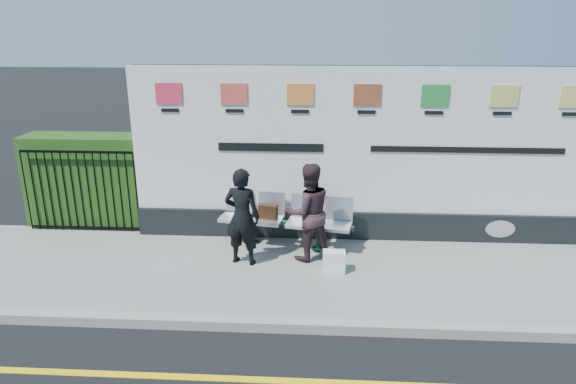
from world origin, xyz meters
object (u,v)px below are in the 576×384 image
object	(u,v)px
billboard	(363,167)
woman_left	(242,217)
bench	(285,233)
woman_right	(308,212)

from	to	relation	value
billboard	woman_left	distance (m)	2.33
bench	woman_right	size ratio (longest dim) A/B	1.40
bench	woman_right	distance (m)	0.83
billboard	woman_right	xyz separation A→B (m)	(-0.93, -0.94, -0.50)
billboard	woman_left	bearing A→B (deg)	-149.46
bench	woman_left	xyz separation A→B (m)	(-0.63, -0.67, 0.55)
billboard	bench	bearing A→B (deg)	-159.99
billboard	woman_left	world-z (taller)	billboard
woman_left	billboard	bearing A→B (deg)	-136.81
woman_right	billboard	bearing A→B (deg)	-155.80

